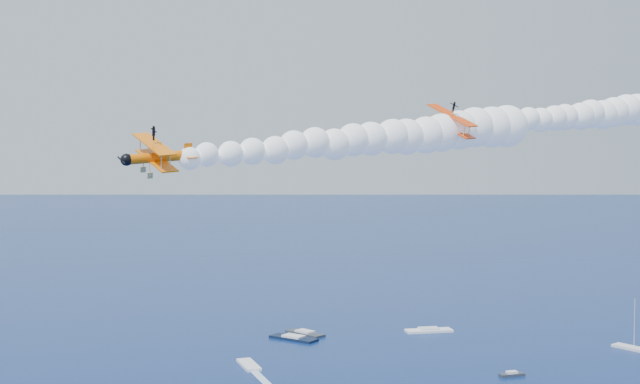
{
  "coord_description": "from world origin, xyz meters",
  "views": [
    {
      "loc": [
        -8.85,
        -81.98,
        55.43
      ],
      "look_at": [
        -1.91,
        13.75,
        50.4
      ],
      "focal_mm": 47.19,
      "sensor_mm": 36.0,
      "label": 1
    }
  ],
  "objects": [
    {
      "name": "smoke_trail_lead",
      "position": [
        37.21,
        34.29,
        60.18
      ],
      "size": [
        51.66,
        45.28,
        9.22
      ],
      "primitive_type": null,
      "rotation": [
        0.0,
        0.0,
        3.65
      ],
      "color": "white"
    },
    {
      "name": "biplane_trail",
      "position": [
        -19.18,
        5.53,
        54.48
      ],
      "size": [
        11.01,
        12.21,
        7.84
      ],
      "primitive_type": null,
      "rotation": [
        -0.27,
        0.07,
        3.59
      ],
      "color": "#FF6E05"
    },
    {
      "name": "spectator_boats",
      "position": [
        13.05,
        118.3,
        0.35
      ],
      "size": [
        217.3,
        167.66,
        0.7
      ],
      "color": "white",
      "rests_on": "ground"
    },
    {
      "name": "smoke_trail_trail",
      "position": [
        3.43,
        16.44,
        56.35
      ],
      "size": [
        51.52,
        41.92,
        9.22
      ],
      "primitive_type": null,
      "rotation": [
        0.0,
        0.0,
        3.59
      ],
      "color": "white"
    },
    {
      "name": "biplane_lead",
      "position": [
        15.35,
        21.97,
        58.31
      ],
      "size": [
        10.63,
        11.57,
        7.96
      ],
      "primitive_type": null,
      "rotation": [
        -0.39,
        0.07,
        3.65
      ],
      "color": "#EF3B05"
    }
  ]
}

